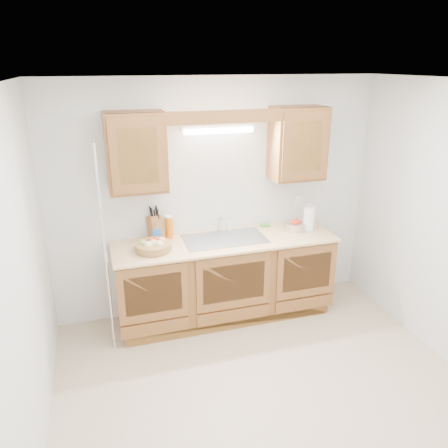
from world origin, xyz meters
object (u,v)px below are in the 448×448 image
object	(u,v)px
fruit_basket	(153,245)
knife_block	(155,227)
paper_towel	(309,219)
apple_bowl	(295,225)

from	to	relation	value
fruit_basket	knife_block	size ratio (longest dim) A/B	1.16
paper_towel	apple_bowl	distance (m)	0.17
fruit_basket	paper_towel	size ratio (longest dim) A/B	1.34
knife_block	apple_bowl	xyz separation A→B (m)	(1.49, -0.19, -0.07)
fruit_basket	knife_block	world-z (taller)	knife_block
knife_block	paper_towel	bearing A→B (deg)	-24.93
paper_towel	apple_bowl	bearing A→B (deg)	164.90
fruit_basket	knife_block	bearing A→B (deg)	77.33
knife_block	apple_bowl	bearing A→B (deg)	-24.20
fruit_basket	paper_towel	xyz separation A→B (m)	(1.70, 0.06, 0.08)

